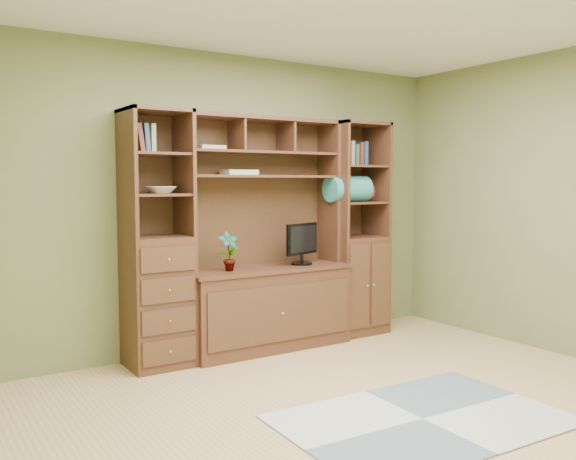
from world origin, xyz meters
TOP-DOWN VIEW (x-y plane):
  - room at (0.00, 0.00)m, footprint 4.60×4.10m
  - center_hutch at (0.22, 1.73)m, footprint 1.54×0.53m
  - left_tower at (-0.78, 1.77)m, footprint 0.50×0.45m
  - right_tower at (1.24, 1.77)m, footprint 0.55×0.45m
  - rug at (0.18, -0.21)m, footprint 1.78×1.22m
  - monitor at (0.56, 1.70)m, footprint 0.46×0.31m
  - orchid at (-0.18, 1.70)m, footprint 0.18×0.12m
  - magazines at (-0.01, 1.82)m, footprint 0.28×0.21m
  - bowl at (-0.74, 1.77)m, footprint 0.23×0.23m
  - blanket_teal at (1.11, 1.73)m, footprint 0.43×0.25m
  - blanket_red at (1.40, 1.85)m, footprint 0.32×0.18m

SIDE VIEW (x-z plane):
  - rug at x=0.18m, z-range 0.00..0.01m
  - orchid at x=-0.18m, z-range 0.73..1.07m
  - monitor at x=0.56m, z-range 0.73..1.25m
  - center_hutch at x=0.22m, z-range 0.00..2.05m
  - left_tower at x=-0.78m, z-range 0.00..2.05m
  - right_tower at x=1.24m, z-range 0.00..2.05m
  - room at x=0.00m, z-range -0.02..2.62m
  - blanket_red at x=1.40m, z-range 1.29..1.47m
  - blanket_teal at x=1.11m, z-range 1.29..1.54m
  - bowl at x=-0.74m, z-range 1.39..1.45m
  - magazines at x=-0.01m, z-range 1.54..1.58m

